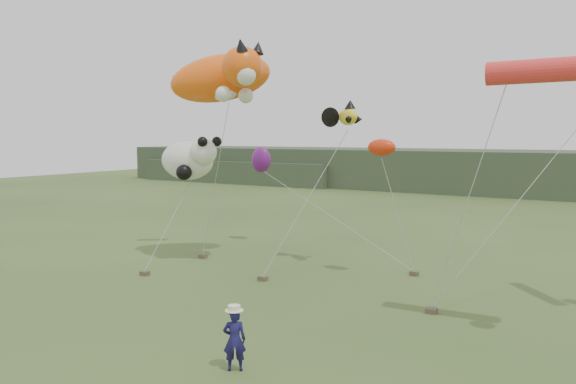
% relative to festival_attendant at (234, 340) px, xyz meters
% --- Properties ---
extents(ground, '(120.00, 120.00, 0.00)m').
position_rel_festival_attendant_xyz_m(ground, '(-1.60, 2.08, -0.73)').
color(ground, '#385123').
rests_on(ground, ground).
extents(headland, '(90.00, 13.00, 4.00)m').
position_rel_festival_attendant_xyz_m(headland, '(-4.71, 46.77, 1.19)').
color(headland, '#2D3D28').
rests_on(headland, ground).
extents(festival_attendant, '(0.64, 0.60, 1.47)m').
position_rel_festival_attendant_xyz_m(festival_attendant, '(0.00, 0.00, 0.00)').
color(festival_attendant, '#18144C').
rests_on(festival_attendant, ground).
extents(sandbag_anchors, '(11.43, 5.78, 0.17)m').
position_rel_festival_attendant_xyz_m(sandbag_anchors, '(-3.54, 7.73, -0.65)').
color(sandbag_anchors, brown).
rests_on(sandbag_anchors, ground).
extents(cat_kite, '(5.86, 4.54, 2.78)m').
position_rel_festival_attendant_xyz_m(cat_kite, '(-7.35, 9.19, 7.23)').
color(cat_kite, '#F95C10').
rests_on(cat_kite, ground).
extents(fish_kite, '(2.27, 1.50, 1.09)m').
position_rel_festival_attendant_xyz_m(fish_kite, '(-2.65, 10.77, 5.50)').
color(fish_kite, yellow).
rests_on(fish_kite, ground).
extents(panda_kite, '(3.04, 1.97, 1.89)m').
position_rel_festival_attendant_xyz_m(panda_kite, '(-8.78, 8.47, 3.70)').
color(panda_kite, white).
rests_on(panda_kite, ground).
extents(misc_kites, '(9.02, 4.19, 1.75)m').
position_rel_festival_attendant_xyz_m(misc_kites, '(-5.94, 12.33, 3.74)').
color(misc_kites, red).
rests_on(misc_kites, ground).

